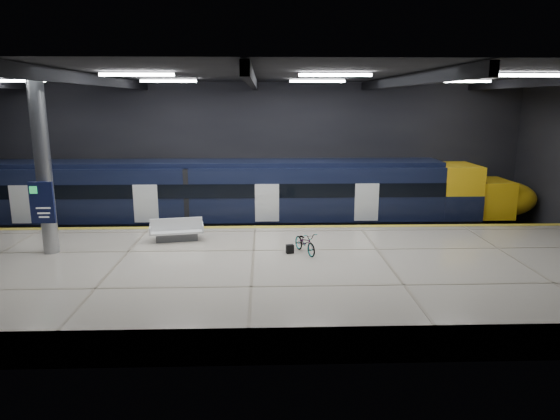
{
  "coord_description": "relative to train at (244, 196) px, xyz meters",
  "views": [
    {
      "loc": [
        0.43,
        -20.25,
        7.0
      ],
      "look_at": [
        1.15,
        1.5,
        2.2
      ],
      "focal_mm": 32.0,
      "sensor_mm": 36.0,
      "label": 1
    }
  ],
  "objects": [
    {
      "name": "safety_strip",
      "position": [
        0.62,
        -2.75,
        -0.95
      ],
      "size": [
        30.0,
        0.4,
        0.01
      ],
      "primitive_type": "cube",
      "color": "gold",
      "rests_on": "platform"
    },
    {
      "name": "ground",
      "position": [
        0.62,
        -5.5,
        -2.06
      ],
      "size": [
        30.0,
        30.0,
        0.0
      ],
      "primitive_type": "plane",
      "color": "black",
      "rests_on": "ground"
    },
    {
      "name": "room_shell",
      "position": [
        0.62,
        -5.49,
        3.66
      ],
      "size": [
        30.1,
        16.1,
        8.05
      ],
      "color": "black",
      "rests_on": "ground"
    },
    {
      "name": "train",
      "position": [
        0.0,
        0.0,
        0.0
      ],
      "size": [
        29.4,
        2.84,
        3.79
      ],
      "color": "black",
      "rests_on": "ground"
    },
    {
      "name": "bench",
      "position": [
        -2.7,
        -4.96,
        -0.61
      ],
      "size": [
        2.38,
        1.31,
        1.0
      ],
      "rotation": [
        0.0,
        0.0,
        0.18
      ],
      "color": "#595B60",
      "rests_on": "platform"
    },
    {
      "name": "rails",
      "position": [
        0.62,
        0.0,
        -1.98
      ],
      "size": [
        30.0,
        1.52,
        0.16
      ],
      "color": "gray",
      "rests_on": "ground"
    },
    {
      "name": "pannier_bag",
      "position": [
        2.06,
        -6.94,
        -0.78
      ],
      "size": [
        0.34,
        0.25,
        0.35
      ],
      "primitive_type": "cube",
      "rotation": [
        0.0,
        0.0,
        0.25
      ],
      "color": "black",
      "rests_on": "platform"
    },
    {
      "name": "info_column",
      "position": [
        -7.38,
        -6.52,
        2.4
      ],
      "size": [
        0.9,
        0.78,
        6.9
      ],
      "color": "#9EA0A5",
      "rests_on": "platform"
    },
    {
      "name": "platform",
      "position": [
        0.62,
        -8.0,
        -1.51
      ],
      "size": [
        30.0,
        11.0,
        1.1
      ],
      "primitive_type": "cube",
      "color": "beige",
      "rests_on": "ground"
    },
    {
      "name": "bicycle",
      "position": [
        2.66,
        -6.94,
        -0.53
      ],
      "size": [
        1.16,
        1.75,
        0.87
      ],
      "primitive_type": "imported",
      "rotation": [
        0.0,
        0.0,
        0.39
      ],
      "color": "#99999E",
      "rests_on": "platform"
    }
  ]
}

